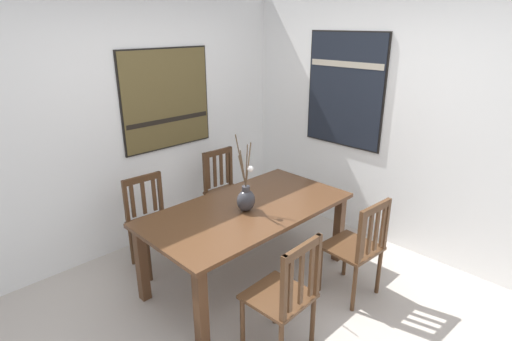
% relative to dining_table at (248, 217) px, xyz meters
% --- Properties ---
extents(ground_plane, '(6.40, 6.40, 0.03)m').
position_rel_dining_table_xyz_m(ground_plane, '(-0.27, -0.48, -0.64)').
color(ground_plane, '#B2A89E').
extents(wall_back, '(6.40, 0.12, 2.70)m').
position_rel_dining_table_xyz_m(wall_back, '(-0.27, 1.38, 0.72)').
color(wall_back, white).
rests_on(wall_back, ground_plane).
extents(wall_side, '(0.12, 6.40, 2.70)m').
position_rel_dining_table_xyz_m(wall_side, '(1.59, -0.48, 0.72)').
color(wall_side, white).
rests_on(wall_side, ground_plane).
extents(dining_table, '(1.86, 0.98, 0.72)m').
position_rel_dining_table_xyz_m(dining_table, '(0.00, 0.00, 0.00)').
color(dining_table, '#51331E').
rests_on(dining_table, ground_plane).
extents(centerpiece_vase, '(0.21, 0.23, 0.71)m').
position_rel_dining_table_xyz_m(centerpiece_vase, '(-0.05, -0.04, 0.22)').
color(centerpiece_vase, '#333338').
rests_on(centerpiece_vase, dining_table).
extents(chair_0, '(0.44, 0.44, 0.92)m').
position_rel_dining_table_xyz_m(chair_0, '(0.48, -0.84, -0.15)').
color(chair_0, '#4C301C').
rests_on(chair_0, ground_plane).
extents(chair_1, '(0.44, 0.44, 0.94)m').
position_rel_dining_table_xyz_m(chair_1, '(-0.45, -0.84, -0.14)').
color(chair_1, '#4C301C').
rests_on(chair_1, ground_plane).
extents(chair_2, '(0.44, 0.44, 0.89)m').
position_rel_dining_table_xyz_m(chair_2, '(-0.48, 0.83, -0.16)').
color(chair_2, '#4C301C').
rests_on(chair_2, ground_plane).
extents(chair_3, '(0.44, 0.44, 0.92)m').
position_rel_dining_table_xyz_m(chair_3, '(0.50, 0.88, -0.14)').
color(chair_3, '#4C301C').
rests_on(chair_3, ground_plane).
extents(painting_on_back_wall, '(1.05, 0.05, 1.04)m').
position_rel_dining_table_xyz_m(painting_on_back_wall, '(0.08, 1.31, 0.87)').
color(painting_on_back_wall, black).
extents(painting_on_side_wall, '(0.05, 0.94, 1.21)m').
position_rel_dining_table_xyz_m(painting_on_side_wall, '(1.53, 0.08, 0.95)').
color(painting_on_side_wall, black).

